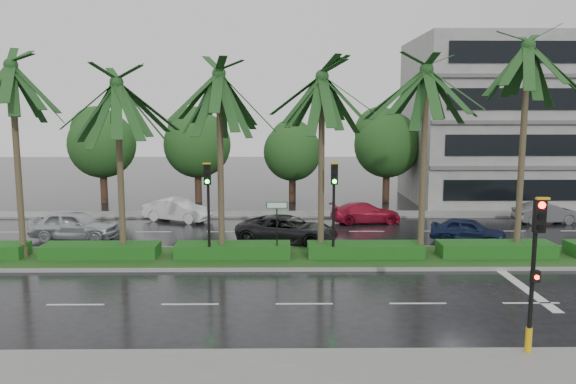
{
  "coord_description": "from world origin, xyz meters",
  "views": [
    {
      "loc": [
        -0.77,
        -23.9,
        6.68
      ],
      "look_at": [
        -0.5,
        1.5,
        3.04
      ],
      "focal_mm": 35.0,
      "sensor_mm": 36.0,
      "label": 1
    }
  ],
  "objects_px": {
    "car_white": "(177,210)",
    "street_sign": "(277,216)",
    "car_blue": "(468,231)",
    "car_red": "(366,213)",
    "signal_near": "(535,269)",
    "car_grey": "(546,213)",
    "car_silver": "(74,225)",
    "car_darkgrey": "(287,230)",
    "signal_median_left": "(208,197)"
  },
  "relations": [
    {
      "from": "signal_near",
      "to": "car_silver",
      "type": "height_order",
      "value": "signal_near"
    },
    {
      "from": "car_blue",
      "to": "signal_median_left",
      "type": "bearing_deg",
      "value": 129.98
    },
    {
      "from": "car_white",
      "to": "signal_near",
      "type": "bearing_deg",
      "value": -124.2
    },
    {
      "from": "signal_near",
      "to": "car_grey",
      "type": "height_order",
      "value": "signal_near"
    },
    {
      "from": "car_silver",
      "to": "car_grey",
      "type": "xyz_separation_m",
      "value": [
        26.89,
        4.03,
        -0.15
      ]
    },
    {
      "from": "street_sign",
      "to": "car_red",
      "type": "relative_size",
      "value": 0.61
    },
    {
      "from": "car_darkgrey",
      "to": "car_grey",
      "type": "height_order",
      "value": "car_darkgrey"
    },
    {
      "from": "signal_near",
      "to": "car_blue",
      "type": "distance_m",
      "value": 13.98
    },
    {
      "from": "car_white",
      "to": "car_silver",
      "type": "bearing_deg",
      "value": 159.69
    },
    {
      "from": "signal_near",
      "to": "car_darkgrey",
      "type": "distance_m",
      "value": 15.11
    },
    {
      "from": "car_red",
      "to": "car_blue",
      "type": "distance_m",
      "value": 6.94
    },
    {
      "from": "car_blue",
      "to": "car_silver",
      "type": "bearing_deg",
      "value": 110.25
    },
    {
      "from": "car_silver",
      "to": "car_red",
      "type": "bearing_deg",
      "value": -70.58
    },
    {
      "from": "signal_median_left",
      "to": "car_blue",
      "type": "relative_size",
      "value": 1.16
    },
    {
      "from": "car_silver",
      "to": "car_white",
      "type": "height_order",
      "value": "car_silver"
    },
    {
      "from": "car_blue",
      "to": "car_red",
      "type": "bearing_deg",
      "value": 63.53
    },
    {
      "from": "street_sign",
      "to": "car_grey",
      "type": "height_order",
      "value": "street_sign"
    },
    {
      "from": "signal_near",
      "to": "car_darkgrey",
      "type": "height_order",
      "value": "signal_near"
    },
    {
      "from": "signal_near",
      "to": "car_grey",
      "type": "relative_size",
      "value": 1.15
    },
    {
      "from": "car_white",
      "to": "car_blue",
      "type": "bearing_deg",
      "value": -88.79
    },
    {
      "from": "street_sign",
      "to": "car_blue",
      "type": "relative_size",
      "value": 0.69
    },
    {
      "from": "signal_near",
      "to": "car_blue",
      "type": "height_order",
      "value": "signal_near"
    },
    {
      "from": "signal_median_left",
      "to": "car_silver",
      "type": "bearing_deg",
      "value": 147.59
    },
    {
      "from": "car_white",
      "to": "street_sign",
      "type": "bearing_deg",
      "value": -125.58
    },
    {
      "from": "signal_near",
      "to": "signal_median_left",
      "type": "distance_m",
      "value": 13.93
    },
    {
      "from": "car_darkgrey",
      "to": "car_grey",
      "type": "relative_size",
      "value": 1.35
    },
    {
      "from": "car_red",
      "to": "car_darkgrey",
      "type": "bearing_deg",
      "value": 131.78
    },
    {
      "from": "car_silver",
      "to": "car_red",
      "type": "distance_m",
      "value": 16.56
    },
    {
      "from": "car_red",
      "to": "car_white",
      "type": "bearing_deg",
      "value": 80.12
    },
    {
      "from": "car_red",
      "to": "car_grey",
      "type": "height_order",
      "value": "car_grey"
    },
    {
      "from": "signal_median_left",
      "to": "street_sign",
      "type": "relative_size",
      "value": 1.68
    },
    {
      "from": "signal_near",
      "to": "car_white",
      "type": "bearing_deg",
      "value": 124.03
    },
    {
      "from": "street_sign",
      "to": "car_blue",
      "type": "height_order",
      "value": "street_sign"
    },
    {
      "from": "signal_median_left",
      "to": "car_darkgrey",
      "type": "relative_size",
      "value": 0.85
    },
    {
      "from": "car_white",
      "to": "car_blue",
      "type": "height_order",
      "value": "car_white"
    },
    {
      "from": "street_sign",
      "to": "car_silver",
      "type": "relative_size",
      "value": 0.57
    },
    {
      "from": "car_grey",
      "to": "car_white",
      "type": "bearing_deg",
      "value": 82.34
    },
    {
      "from": "car_red",
      "to": "car_silver",
      "type": "bearing_deg",
      "value": 98.62
    },
    {
      "from": "car_red",
      "to": "car_blue",
      "type": "bearing_deg",
      "value": -145.86
    },
    {
      "from": "car_silver",
      "to": "car_darkgrey",
      "type": "bearing_deg",
      "value": -90.92
    },
    {
      "from": "car_silver",
      "to": "car_grey",
      "type": "height_order",
      "value": "car_silver"
    },
    {
      "from": "signal_near",
      "to": "car_blue",
      "type": "xyz_separation_m",
      "value": [
        2.79,
        13.57,
        -1.86
      ]
    },
    {
      "from": "car_silver",
      "to": "car_darkgrey",
      "type": "height_order",
      "value": "car_silver"
    },
    {
      "from": "car_red",
      "to": "signal_near",
      "type": "bearing_deg",
      "value": 178.9
    },
    {
      "from": "car_grey",
      "to": "car_red",
      "type": "bearing_deg",
      "value": 83.54
    },
    {
      "from": "signal_near",
      "to": "car_darkgrey",
      "type": "xyz_separation_m",
      "value": [
        -6.5,
        13.52,
        -1.79
      ]
    },
    {
      "from": "car_silver",
      "to": "car_white",
      "type": "xyz_separation_m",
      "value": [
        4.5,
        4.98,
        -0.08
      ]
    },
    {
      "from": "signal_near",
      "to": "car_white",
      "type": "relative_size",
      "value": 1.04
    },
    {
      "from": "car_grey",
      "to": "car_blue",
      "type": "bearing_deg",
      "value": 123.09
    },
    {
      "from": "car_white",
      "to": "car_grey",
      "type": "xyz_separation_m",
      "value": [
        22.39,
        -0.96,
        -0.06
      ]
    }
  ]
}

